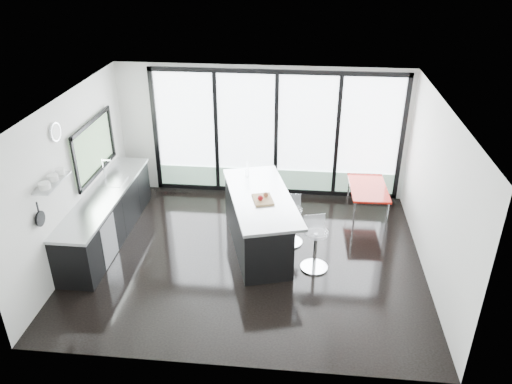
# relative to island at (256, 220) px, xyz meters

# --- Properties ---
(floor) EXTENTS (6.00, 5.00, 0.00)m
(floor) POSITION_rel_island_xyz_m (-0.10, -0.44, -0.51)
(floor) COLOR black
(floor) RESTS_ON ground
(ceiling) EXTENTS (6.00, 5.00, 0.00)m
(ceiling) POSITION_rel_island_xyz_m (-0.10, -0.44, 2.29)
(ceiling) COLOR white
(ceiling) RESTS_ON wall_back
(wall_back) EXTENTS (6.00, 0.09, 2.80)m
(wall_back) POSITION_rel_island_xyz_m (0.18, 2.03, 0.76)
(wall_back) COLOR silver
(wall_back) RESTS_ON ground
(wall_front) EXTENTS (6.00, 0.00, 2.80)m
(wall_front) POSITION_rel_island_xyz_m (-0.10, -2.94, 0.89)
(wall_front) COLOR silver
(wall_front) RESTS_ON ground
(wall_left) EXTENTS (0.26, 5.00, 2.80)m
(wall_left) POSITION_rel_island_xyz_m (-3.07, -0.16, 1.06)
(wall_left) COLOR silver
(wall_left) RESTS_ON ground
(wall_right) EXTENTS (0.00, 5.00, 2.80)m
(wall_right) POSITION_rel_island_xyz_m (2.90, -0.44, 0.89)
(wall_right) COLOR silver
(wall_right) RESTS_ON ground
(counter_cabinets) EXTENTS (0.69, 3.24, 1.36)m
(counter_cabinets) POSITION_rel_island_xyz_m (-2.77, -0.04, -0.04)
(counter_cabinets) COLOR black
(counter_cabinets) RESTS_ON floor
(island) EXTENTS (1.67, 2.63, 1.30)m
(island) POSITION_rel_island_xyz_m (0.00, 0.00, 0.00)
(island) COLOR black
(island) RESTS_ON floor
(bar_stool_near) EXTENTS (0.56, 0.56, 0.74)m
(bar_stool_near) POSITION_rel_island_xyz_m (1.05, -0.63, -0.14)
(bar_stool_near) COLOR silver
(bar_stool_near) RESTS_ON floor
(bar_stool_far) EXTENTS (0.48, 0.48, 0.72)m
(bar_stool_far) POSITION_rel_island_xyz_m (0.61, 0.11, -0.15)
(bar_stool_far) COLOR silver
(bar_stool_far) RESTS_ON floor
(red_table) EXTENTS (0.75, 1.26, 0.66)m
(red_table) POSITION_rel_island_xyz_m (2.08, 1.23, -0.17)
(red_table) COLOR #A1140B
(red_table) RESTS_ON floor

